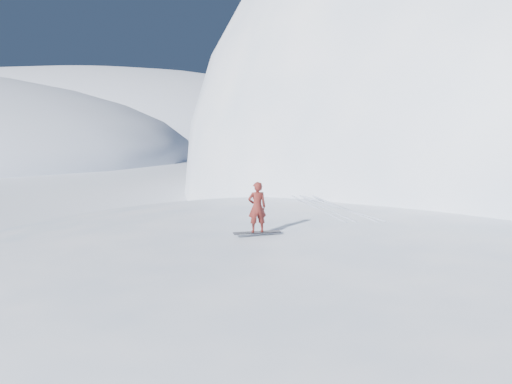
# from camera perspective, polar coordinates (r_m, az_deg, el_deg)

# --- Properties ---
(ground) EXTENTS (400.00, 400.00, 0.00)m
(ground) POSITION_cam_1_polar(r_m,az_deg,el_deg) (15.57, 11.77, -13.74)
(ground) COLOR white
(ground) RESTS_ON ground
(near_ridge) EXTENTS (36.00, 28.00, 4.80)m
(near_ridge) POSITION_cam_1_polar(r_m,az_deg,el_deg) (18.53, 12.62, -10.12)
(near_ridge) COLOR white
(near_ridge) RESTS_ON ground
(peak_shoulder) EXTENTS (28.00, 24.00, 18.00)m
(peak_shoulder) POSITION_cam_1_polar(r_m,az_deg,el_deg) (37.06, 19.59, -1.16)
(peak_shoulder) COLOR white
(peak_shoulder) RESTS_ON ground
(far_ridge_c) EXTENTS (140.00, 90.00, 36.00)m
(far_ridge_c) POSITION_cam_1_polar(r_m,az_deg,el_deg) (129.38, -18.32, 5.35)
(far_ridge_c) COLOR white
(far_ridge_c) RESTS_ON ground
(wind_bumps) EXTENTS (16.00, 14.40, 1.00)m
(wind_bumps) POSITION_cam_1_polar(r_m,az_deg,el_deg) (17.40, 8.28, -11.24)
(wind_bumps) COLOR white
(wind_bumps) RESTS_ON ground
(snowboard) EXTENTS (1.47, 0.54, 0.02)m
(snowboard) POSITION_cam_1_polar(r_m,az_deg,el_deg) (15.11, 0.12, -4.64)
(snowboard) COLOR black
(snowboard) RESTS_ON near_ridge
(snowboarder) EXTENTS (0.62, 0.47, 1.53)m
(snowboarder) POSITION_cam_1_polar(r_m,az_deg,el_deg) (14.96, 0.13, -1.74)
(snowboarder) COLOR maroon
(snowboarder) RESTS_ON snowboard
(board_tracks) EXTENTS (2.64, 5.89, 0.04)m
(board_tracks) POSITION_cam_1_polar(r_m,az_deg,el_deg) (19.67, 8.39, -1.66)
(board_tracks) COLOR silver
(board_tracks) RESTS_ON ground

